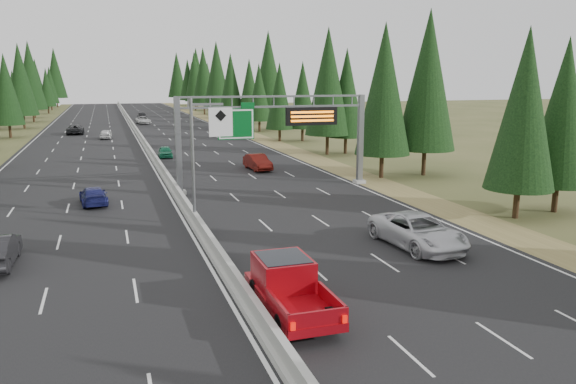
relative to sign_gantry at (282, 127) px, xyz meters
name	(u,v)px	position (x,y,z in m)	size (l,w,h in m)	color
road	(140,139)	(-8.92, 45.12, -5.23)	(32.00, 260.00, 0.08)	black
shoulder_right	(251,135)	(8.88, 45.12, -5.24)	(3.60, 260.00, 0.06)	olive
shoulder_left	(15,143)	(-26.72, 45.12, -5.24)	(3.60, 260.00, 0.06)	#414922
median_barrier	(140,136)	(-8.92, 45.12, -4.85)	(0.70, 260.00, 0.85)	#979792
sign_gantry	(282,127)	(0.00, 0.00, 0.00)	(16.75, 0.98, 7.80)	slate
hov_sign_pole	(202,152)	(-8.33, -9.92, -0.54)	(2.80, 0.50, 8.00)	slate
tree_row_right	(274,80)	(12.94, 45.44, 3.77)	(11.41, 241.05, 18.66)	black
silver_minivan	(418,231)	(2.09, -18.49, -4.28)	(3.01, 6.53, 1.81)	silver
red_pickup	(287,282)	(-7.42, -24.35, -4.06)	(2.24, 6.27, 2.04)	black
car_ahead_green	(165,152)	(-7.42, 22.51, -4.53)	(1.56, 3.87, 1.32)	#166242
car_ahead_dkred	(258,162)	(0.58, 10.12, -4.39)	(1.68, 4.83, 1.59)	maroon
car_ahead_dkgrey	(219,126)	(5.58, 56.16, -4.42)	(2.16, 5.32, 1.55)	black
car_ahead_white	(143,120)	(-6.53, 74.46, -4.45)	(2.46, 5.34, 1.48)	silver
car_ahead_far	(142,115)	(-5.77, 89.72, -4.42)	(1.81, 4.51, 1.54)	black
car_onc_blue	(93,196)	(-15.14, -1.61, -4.54)	(1.83, 4.50, 1.31)	navy
car_onc_white	(106,134)	(-13.98, 46.48, -4.46)	(1.71, 4.25, 1.45)	silver
car_onc_far	(75,129)	(-18.80, 55.71, -4.39)	(2.66, 5.78, 1.61)	black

